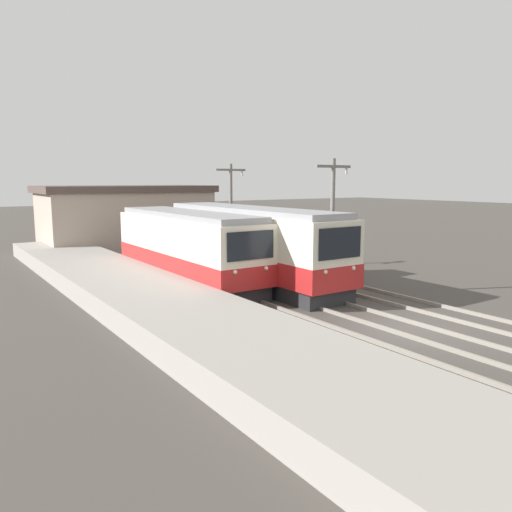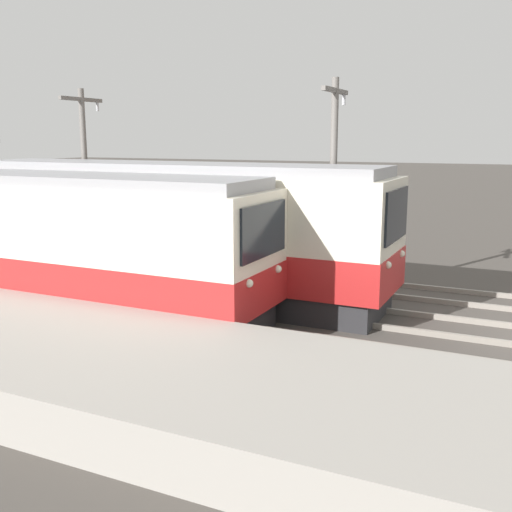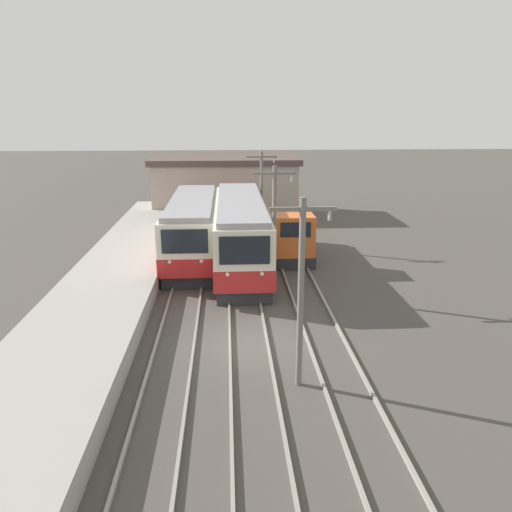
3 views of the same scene
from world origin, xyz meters
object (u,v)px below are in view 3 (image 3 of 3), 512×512
at_px(catenary_mast_near, 301,286).
at_px(catenary_mast_mid, 274,224).
at_px(commuter_train_center, 240,235).
at_px(catenary_mast_far, 262,195).
at_px(shunting_locomotive, 290,239).
at_px(commuter_train_left, 193,231).

bearing_deg(catenary_mast_near, catenary_mast_mid, 90.00).
bearing_deg(catenary_mast_near, commuter_train_center, 96.44).
relative_size(catenary_mast_near, catenary_mast_far, 1.00).
distance_m(commuter_train_center, catenary_mast_near, 13.54).
bearing_deg(catenary_mast_mid, catenary_mast_near, -90.00).
bearing_deg(catenary_mast_far, catenary_mast_mid, -90.00).
height_order(commuter_train_center, shunting_locomotive, commuter_train_center).
relative_size(catenary_mast_near, catenary_mast_mid, 1.00).
height_order(commuter_train_center, catenary_mast_near, catenary_mast_near).
bearing_deg(catenary_mast_far, shunting_locomotive, -64.04).
distance_m(commuter_train_center, shunting_locomotive, 3.28).
bearing_deg(catenary_mast_far, commuter_train_center, -109.50).
relative_size(commuter_train_left, catenary_mast_mid, 1.90).
distance_m(commuter_train_left, catenary_mast_mid, 7.57).
height_order(commuter_train_left, catenary_mast_far, catenary_mast_far).
distance_m(shunting_locomotive, catenary_mast_near, 14.79).
bearing_deg(commuter_train_center, catenary_mast_far, 70.50).
xyz_separation_m(commuter_train_center, catenary_mast_near, (1.51, -13.36, 1.61)).
bearing_deg(catenary_mast_mid, shunting_locomotive, 75.45).
bearing_deg(catenary_mast_near, catenary_mast_far, 90.00).
xyz_separation_m(commuter_train_left, catenary_mast_mid, (4.31, -5.99, 1.69)).
distance_m(catenary_mast_mid, catenary_mast_far, 8.81).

